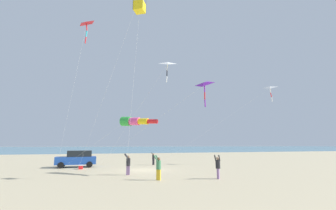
{
  "coord_description": "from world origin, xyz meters",
  "views": [
    {
      "loc": [
        23.52,
        -4.69,
        2.53
      ],
      "look_at": [
        3.58,
        1.29,
        6.1
      ],
      "focal_mm": 24.66,
      "sensor_mm": 36.0,
      "label": 1
    }
  ],
  "objects_px": {
    "cooler_box": "(81,167)",
    "kite_windsock_yellow_midlevel": "(134,121)",
    "person_child_green_jacket": "(218,166)",
    "kite_box_orange_high_right": "(140,0)",
    "person_adult_flyer": "(158,166)",
    "kite_delta_small_distant": "(270,88)",
    "person_child_grey_jacket": "(153,158)",
    "kite_delta_teal_far_right": "(204,84)",
    "parked_car": "(77,159)",
    "kite_delta_magenta_far_left": "(167,64)",
    "person_bystander_far": "(128,163)",
    "kite_delta_long_streamer_left": "(86,23)"
  },
  "relations": [
    {
      "from": "person_child_green_jacket",
      "to": "person_bystander_far",
      "type": "height_order",
      "value": "person_bystander_far"
    },
    {
      "from": "cooler_box",
      "to": "person_child_grey_jacket",
      "type": "xyz_separation_m",
      "value": [
        -2.63,
        8.38,
        0.64
      ]
    },
    {
      "from": "parked_car",
      "to": "kite_delta_small_distant",
      "type": "bearing_deg",
      "value": 81.43
    },
    {
      "from": "parked_car",
      "to": "person_adult_flyer",
      "type": "xyz_separation_m",
      "value": [
        11.97,
        6.5,
        0.01
      ]
    },
    {
      "from": "person_bystander_far",
      "to": "kite_delta_teal_far_right",
      "type": "distance_m",
      "value": 9.45
    },
    {
      "from": "person_adult_flyer",
      "to": "kite_box_orange_high_right",
      "type": "height_order",
      "value": "kite_box_orange_high_right"
    },
    {
      "from": "kite_delta_small_distant",
      "to": "kite_box_orange_high_right",
      "type": "height_order",
      "value": "kite_box_orange_high_right"
    },
    {
      "from": "person_child_grey_jacket",
      "to": "kite_delta_small_distant",
      "type": "distance_m",
      "value": 18.19
    },
    {
      "from": "person_child_grey_jacket",
      "to": "kite_windsock_yellow_midlevel",
      "type": "distance_m",
      "value": 9.73
    },
    {
      "from": "kite_delta_long_streamer_left",
      "to": "person_child_green_jacket",
      "type": "bearing_deg",
      "value": 49.78
    },
    {
      "from": "person_bystander_far",
      "to": "parked_car",
      "type": "bearing_deg",
      "value": -150.94
    },
    {
      "from": "person_child_green_jacket",
      "to": "kite_box_orange_high_right",
      "type": "distance_m",
      "value": 13.55
    },
    {
      "from": "kite_box_orange_high_right",
      "to": "kite_delta_small_distant",
      "type": "bearing_deg",
      "value": 116.87
    },
    {
      "from": "person_adult_flyer",
      "to": "person_child_green_jacket",
      "type": "xyz_separation_m",
      "value": [
        0.72,
        4.43,
        0.0
      ]
    },
    {
      "from": "kite_windsock_yellow_midlevel",
      "to": "kite_delta_long_streamer_left",
      "type": "height_order",
      "value": "kite_delta_long_streamer_left"
    },
    {
      "from": "person_child_green_jacket",
      "to": "kite_delta_magenta_far_left",
      "type": "bearing_deg",
      "value": -103.27
    },
    {
      "from": "parked_car",
      "to": "person_child_grey_jacket",
      "type": "xyz_separation_m",
      "value": [
        -0.32,
        8.98,
        -0.1
      ]
    },
    {
      "from": "kite_delta_small_distant",
      "to": "kite_delta_magenta_far_left",
      "type": "distance_m",
      "value": 18.85
    },
    {
      "from": "person_adult_flyer",
      "to": "person_child_grey_jacket",
      "type": "xyz_separation_m",
      "value": [
        -12.29,
        2.48,
        -0.11
      ]
    },
    {
      "from": "kite_delta_small_distant",
      "to": "kite_windsock_yellow_midlevel",
      "type": "xyz_separation_m",
      "value": [
        4.21,
        -18.88,
        -5.52
      ]
    },
    {
      "from": "kite_delta_teal_far_right",
      "to": "kite_box_orange_high_right",
      "type": "xyz_separation_m",
      "value": [
        2.75,
        -6.3,
        5.16
      ]
    },
    {
      "from": "kite_delta_small_distant",
      "to": "person_adult_flyer",
      "type": "bearing_deg",
      "value": -64.68
    },
    {
      "from": "cooler_box",
      "to": "kite_delta_small_distant",
      "type": "distance_m",
      "value": 25.56
    },
    {
      "from": "person_child_grey_jacket",
      "to": "kite_delta_teal_far_right",
      "type": "distance_m",
      "value": 13.21
    },
    {
      "from": "kite_box_orange_high_right",
      "to": "person_child_green_jacket",
      "type": "bearing_deg",
      "value": 97.45
    },
    {
      "from": "parked_car",
      "to": "kite_delta_magenta_far_left",
      "type": "relative_size",
      "value": 0.29
    },
    {
      "from": "person_child_green_jacket",
      "to": "kite_delta_teal_far_right",
      "type": "distance_m",
      "value": 7.06
    },
    {
      "from": "cooler_box",
      "to": "person_bystander_far",
      "type": "height_order",
      "value": "person_bystander_far"
    },
    {
      "from": "cooler_box",
      "to": "kite_delta_small_distant",
      "type": "height_order",
      "value": "kite_delta_small_distant"
    },
    {
      "from": "parked_car",
      "to": "kite_windsock_yellow_midlevel",
      "type": "bearing_deg",
      "value": 33.77
    },
    {
      "from": "person_child_green_jacket",
      "to": "kite_delta_magenta_far_left",
      "type": "height_order",
      "value": "kite_delta_magenta_far_left"
    },
    {
      "from": "person_adult_flyer",
      "to": "kite_delta_magenta_far_left",
      "type": "relative_size",
      "value": 0.12
    },
    {
      "from": "person_adult_flyer",
      "to": "kite_delta_teal_far_right",
      "type": "relative_size",
      "value": 0.17
    },
    {
      "from": "kite_windsock_yellow_midlevel",
      "to": "parked_car",
      "type": "bearing_deg",
      "value": -146.23
    },
    {
      "from": "parked_car",
      "to": "kite_box_orange_high_right",
      "type": "height_order",
      "value": "kite_box_orange_high_right"
    },
    {
      "from": "kite_delta_long_streamer_left",
      "to": "parked_car",
      "type": "bearing_deg",
      "value": -174.87
    },
    {
      "from": "person_child_green_jacket",
      "to": "kite_windsock_yellow_midlevel",
      "type": "distance_m",
      "value": 8.31
    },
    {
      "from": "cooler_box",
      "to": "person_child_green_jacket",
      "type": "bearing_deg",
      "value": 44.85
    },
    {
      "from": "kite_delta_small_distant",
      "to": "kite_delta_long_streamer_left",
      "type": "bearing_deg",
      "value": -89.75
    },
    {
      "from": "parked_car",
      "to": "person_child_green_jacket",
      "type": "distance_m",
      "value": 16.75
    },
    {
      "from": "parked_car",
      "to": "person_adult_flyer",
      "type": "bearing_deg",
      "value": 28.48
    },
    {
      "from": "cooler_box",
      "to": "kite_delta_magenta_far_left",
      "type": "height_order",
      "value": "kite_delta_magenta_far_left"
    },
    {
      "from": "cooler_box",
      "to": "kite_windsock_yellow_midlevel",
      "type": "relative_size",
      "value": 0.07
    },
    {
      "from": "kite_delta_magenta_far_left",
      "to": "kite_windsock_yellow_midlevel",
      "type": "relative_size",
      "value": 1.6
    },
    {
      "from": "kite_delta_magenta_far_left",
      "to": "kite_windsock_yellow_midlevel",
      "type": "bearing_deg",
      "value": -153.91
    },
    {
      "from": "parked_car",
      "to": "person_bystander_far",
      "type": "height_order",
      "value": "parked_car"
    },
    {
      "from": "person_adult_flyer",
      "to": "person_child_green_jacket",
      "type": "distance_m",
      "value": 4.49
    },
    {
      "from": "cooler_box",
      "to": "kite_windsock_yellow_midlevel",
      "type": "distance_m",
      "value": 8.45
    },
    {
      "from": "cooler_box",
      "to": "kite_delta_long_streamer_left",
      "type": "bearing_deg",
      "value": -10.49
    },
    {
      "from": "person_child_green_jacket",
      "to": "cooler_box",
      "type": "bearing_deg",
      "value": -135.15
    }
  ]
}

